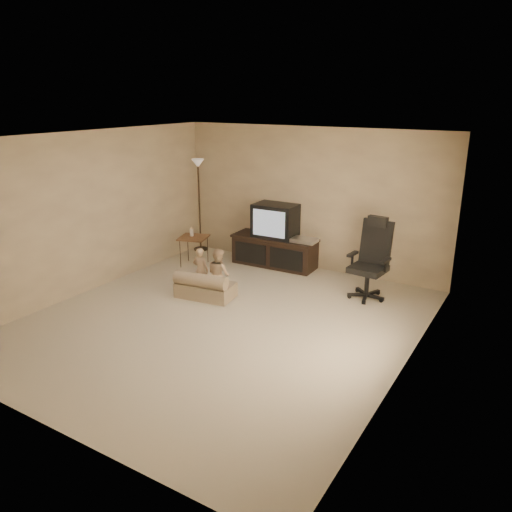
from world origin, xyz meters
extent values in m
plane|color=#B7A991|center=(0.00, 0.00, 0.00)|extent=(5.50, 5.50, 0.00)
plane|color=silver|center=(0.00, 0.00, 2.50)|extent=(5.50, 5.50, 0.00)
plane|color=#C5AF88|center=(0.00, 2.75, 1.25)|extent=(5.00, 0.00, 5.00)
plane|color=#C5AF88|center=(0.00, -2.75, 1.25)|extent=(5.00, 0.00, 5.00)
plane|color=#C5AF88|center=(-2.50, 0.00, 1.25)|extent=(0.00, 5.50, 5.50)
plane|color=#C5AF88|center=(2.50, 0.00, 1.25)|extent=(0.00, 5.50, 5.50)
cube|color=black|center=(-0.54, 2.49, 0.25)|extent=(1.55, 0.59, 0.49)
cube|color=black|center=(-0.54, 2.49, 0.52)|extent=(1.59, 0.64, 0.04)
cube|color=black|center=(-0.89, 2.20, 0.25)|extent=(0.63, 0.04, 0.37)
cube|color=black|center=(-0.17, 2.22, 0.25)|extent=(0.63, 0.04, 0.37)
cube|color=black|center=(-0.54, 2.51, 0.85)|extent=(0.78, 0.57, 0.60)
cube|color=white|center=(-0.53, 2.23, 0.85)|extent=(0.63, 0.03, 0.47)
cube|color=silver|center=(0.06, 2.45, 0.58)|extent=(0.45, 0.32, 0.07)
cylinder|color=black|center=(1.43, 1.84, 0.25)|extent=(0.07, 0.07, 0.40)
cube|color=black|center=(1.43, 1.84, 0.48)|extent=(0.55, 0.55, 0.09)
cube|color=black|center=(1.46, 2.08, 0.85)|extent=(0.49, 0.22, 0.70)
cube|color=black|center=(1.46, 2.08, 1.18)|extent=(0.31, 0.13, 0.16)
cube|color=black|center=(1.16, 1.87, 0.67)|extent=(0.10, 0.28, 0.04)
cube|color=black|center=(1.70, 1.82, 0.67)|extent=(0.10, 0.28, 0.04)
cube|color=brown|center=(-1.82, 1.73, 0.53)|extent=(0.61, 0.61, 0.03)
cylinder|color=#2E2114|center=(-1.95, 1.48, 0.26)|extent=(0.01, 0.01, 0.54)
cylinder|color=#2E2114|center=(-1.58, 1.60, 0.26)|extent=(0.01, 0.01, 0.54)
cylinder|color=#2E2114|center=(-2.07, 1.85, 0.26)|extent=(0.01, 0.01, 0.54)
cylinder|color=#2E2114|center=(-1.70, 1.97, 0.26)|extent=(0.01, 0.01, 0.54)
cylinder|color=beige|center=(-1.88, 1.75, 0.61)|extent=(0.07, 0.07, 0.14)
cone|color=beige|center=(-1.88, 1.75, 0.70)|extent=(0.05, 0.05, 0.05)
cylinder|color=#2E2114|center=(-2.30, 2.55, 0.02)|extent=(0.28, 0.28, 0.03)
cylinder|color=#2E2114|center=(-2.30, 2.55, 0.87)|extent=(0.03, 0.03, 1.73)
cone|color=beige|center=(-2.30, 2.55, 1.75)|extent=(0.24, 0.24, 0.16)
cube|color=gray|center=(-0.73, 0.61, 0.11)|extent=(0.94, 0.59, 0.23)
cylinder|color=gray|center=(-0.71, 0.46, 0.32)|extent=(0.88, 0.32, 0.21)
imported|color=tan|center=(-0.91, 0.74, 0.37)|extent=(0.29, 0.23, 0.73)
imported|color=tan|center=(-0.52, 0.67, 0.40)|extent=(0.44, 0.33, 0.80)
camera|label=1|loc=(3.68, -5.16, 3.01)|focal=35.00mm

